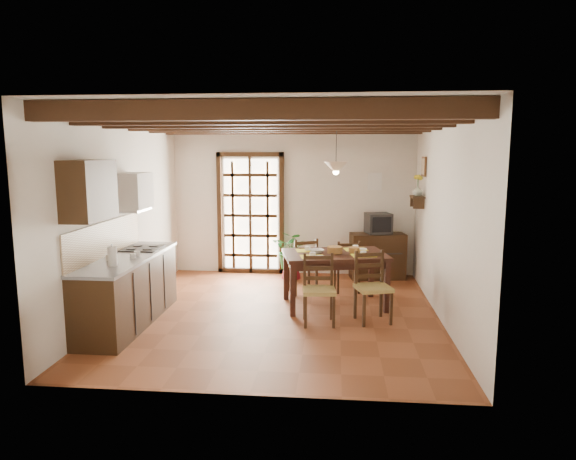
# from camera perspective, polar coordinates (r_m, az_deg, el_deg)

# --- Properties ---
(ground_plane) EXTENTS (5.00, 5.00, 0.00)m
(ground_plane) POSITION_cam_1_polar(r_m,az_deg,el_deg) (7.44, -1.07, -9.25)
(ground_plane) COLOR brown
(room_shell) EXTENTS (4.52, 5.02, 2.81)m
(room_shell) POSITION_cam_1_polar(r_m,az_deg,el_deg) (7.09, -1.11, 4.84)
(room_shell) COLOR silver
(room_shell) RESTS_ON ground_plane
(ceiling_beams) EXTENTS (4.50, 4.34, 0.20)m
(ceiling_beams) POSITION_cam_1_polar(r_m,az_deg,el_deg) (7.08, -1.13, 11.91)
(ceiling_beams) COLOR black
(ceiling_beams) RESTS_ON room_shell
(french_door) EXTENTS (1.26, 0.11, 2.32)m
(french_door) POSITION_cam_1_polar(r_m,az_deg,el_deg) (9.67, -4.18, 2.08)
(french_door) COLOR white
(french_door) RESTS_ON ground_plane
(kitchen_counter) EXTENTS (0.64, 2.25, 1.38)m
(kitchen_counter) POSITION_cam_1_polar(r_m,az_deg,el_deg) (7.23, -17.32, -6.28)
(kitchen_counter) COLOR black
(kitchen_counter) RESTS_ON ground_plane
(upper_cabinet) EXTENTS (0.35, 0.80, 0.70)m
(upper_cabinet) POSITION_cam_1_polar(r_m,az_deg,el_deg) (6.42, -21.27, 4.14)
(upper_cabinet) COLOR black
(upper_cabinet) RESTS_ON room_shell
(range_hood) EXTENTS (0.38, 0.60, 0.54)m
(range_hood) POSITION_cam_1_polar(r_m,az_deg,el_deg) (7.56, -16.83, 4.09)
(range_hood) COLOR white
(range_hood) RESTS_ON room_shell
(counter_items) EXTENTS (0.50, 1.43, 0.25)m
(counter_items) POSITION_cam_1_polar(r_m,az_deg,el_deg) (7.20, -17.22, -2.37)
(counter_items) COLOR black
(counter_items) RESTS_ON kitchen_counter
(dining_table) EXTENTS (1.65, 1.24, 0.81)m
(dining_table) POSITION_cam_1_polar(r_m,az_deg,el_deg) (7.65, 5.20, -3.32)
(dining_table) COLOR black
(dining_table) RESTS_ON ground_plane
(chair_near_left) EXTENTS (0.47, 0.45, 0.93)m
(chair_near_left) POSITION_cam_1_polar(r_m,az_deg,el_deg) (6.96, 3.44, -8.03)
(chair_near_left) COLOR olive
(chair_near_left) RESTS_ON ground_plane
(chair_near_right) EXTENTS (0.54, 0.53, 0.96)m
(chair_near_right) POSITION_cam_1_polar(r_m,az_deg,el_deg) (7.12, 9.37, -7.69)
(chair_near_right) COLOR olive
(chair_near_right) RESTS_ON ground_plane
(chair_far_left) EXTENTS (0.55, 0.54, 0.92)m
(chair_far_left) POSITION_cam_1_polar(r_m,az_deg,el_deg) (8.41, 1.63, -5.09)
(chair_far_left) COLOR olive
(chair_far_left) RESTS_ON ground_plane
(chair_far_right) EXTENTS (0.46, 0.44, 0.87)m
(chair_far_right) POSITION_cam_1_polar(r_m,az_deg,el_deg) (8.55, 6.56, -5.02)
(chair_far_right) COLOR olive
(chair_far_right) RESTS_ON ground_plane
(table_setting) EXTENTS (1.08, 0.72, 0.10)m
(table_setting) POSITION_cam_1_polar(r_m,az_deg,el_deg) (7.61, 5.22, -1.92)
(table_setting) COLOR gold
(table_setting) RESTS_ON dining_table
(table_bowl) EXTENTS (0.28, 0.28, 0.05)m
(table_bowl) POSITION_cam_1_polar(r_m,az_deg,el_deg) (7.62, 3.18, -2.34)
(table_bowl) COLOR white
(table_bowl) RESTS_ON dining_table
(sideboard) EXTENTS (1.02, 0.58, 0.82)m
(sideboard) POSITION_cam_1_polar(r_m,az_deg,el_deg) (9.48, 9.90, -2.86)
(sideboard) COLOR black
(sideboard) RESTS_ON ground_plane
(crt_tv) EXTENTS (0.50, 0.48, 0.36)m
(crt_tv) POSITION_cam_1_polar(r_m,az_deg,el_deg) (9.37, 10.00, 0.75)
(crt_tv) COLOR black
(crt_tv) RESTS_ON sideboard
(fuse_box) EXTENTS (0.25, 0.03, 0.32)m
(fuse_box) POSITION_cam_1_polar(r_m,az_deg,el_deg) (9.55, 9.62, 5.34)
(fuse_box) COLOR white
(fuse_box) RESTS_ON room_shell
(plant_pot) EXTENTS (0.35, 0.35, 0.21)m
(plant_pot) POSITION_cam_1_polar(r_m,az_deg,el_deg) (9.39, 0.35, -4.72)
(plant_pot) COLOR maroon
(plant_pot) RESTS_ON ground_plane
(potted_plant) EXTENTS (1.98, 1.84, 1.79)m
(potted_plant) POSITION_cam_1_polar(r_m,az_deg,el_deg) (9.29, 0.36, -1.96)
(potted_plant) COLOR #144C19
(potted_plant) RESTS_ON ground_plane
(wall_shelf) EXTENTS (0.20, 0.42, 0.20)m
(wall_shelf) POSITION_cam_1_polar(r_m,az_deg,el_deg) (8.77, 14.17, 3.33)
(wall_shelf) COLOR black
(wall_shelf) RESTS_ON room_shell
(shelf_vase) EXTENTS (0.15, 0.15, 0.15)m
(shelf_vase) POSITION_cam_1_polar(r_m,az_deg,el_deg) (8.76, 14.21, 4.24)
(shelf_vase) COLOR #B2BFB2
(shelf_vase) RESTS_ON wall_shelf
(shelf_flowers) EXTENTS (0.14, 0.14, 0.36)m
(shelf_flowers) POSITION_cam_1_polar(r_m,az_deg,el_deg) (8.74, 14.26, 5.60)
(shelf_flowers) COLOR gold
(shelf_flowers) RESTS_ON shelf_vase
(framed_picture) EXTENTS (0.03, 0.32, 0.32)m
(framed_picture) POSITION_cam_1_polar(r_m,az_deg,el_deg) (8.75, 14.85, 6.84)
(framed_picture) COLOR brown
(framed_picture) RESTS_ON room_shell
(pendant_lamp) EXTENTS (0.36, 0.36, 0.84)m
(pendant_lamp) POSITION_cam_1_polar(r_m,az_deg,el_deg) (7.58, 5.35, 7.05)
(pendant_lamp) COLOR black
(pendant_lamp) RESTS_ON room_shell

